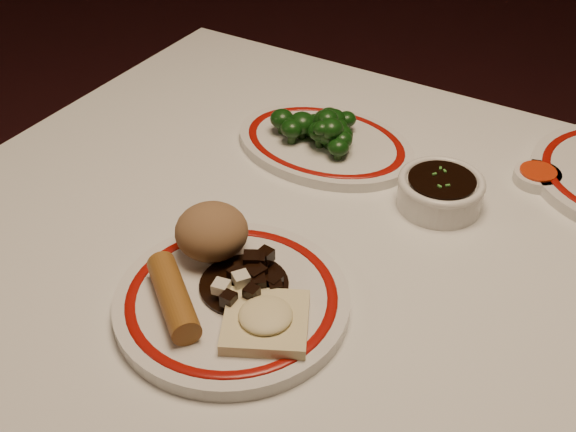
# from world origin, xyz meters

# --- Properties ---
(dining_table) EXTENTS (1.20, 0.90, 0.75)m
(dining_table) POSITION_xyz_m (0.00, 0.00, 0.66)
(dining_table) COLOR white
(dining_table) RESTS_ON ground
(main_plate) EXTENTS (0.34, 0.34, 0.02)m
(main_plate) POSITION_xyz_m (-0.11, -0.15, 0.76)
(main_plate) COLOR silver
(main_plate) RESTS_ON dining_table
(rice_mound) EXTENTS (0.09, 0.09, 0.06)m
(rice_mound) POSITION_xyz_m (-0.17, -0.10, 0.80)
(rice_mound) COLOR #8B6442
(rice_mound) RESTS_ON main_plate
(spring_roll) EXTENTS (0.11, 0.10, 0.03)m
(spring_roll) POSITION_xyz_m (-0.15, -0.20, 0.78)
(spring_roll) COLOR #955F24
(spring_roll) RESTS_ON main_plate
(fried_wonton) EXTENTS (0.12, 0.12, 0.02)m
(fried_wonton) POSITION_xyz_m (-0.05, -0.17, 0.78)
(fried_wonton) COLOR beige
(fried_wonton) RESTS_ON main_plate
(stirfry_heap) EXTENTS (0.10, 0.10, 0.03)m
(stirfry_heap) POSITION_xyz_m (-0.10, -0.13, 0.78)
(stirfry_heap) COLOR black
(stirfry_heap) RESTS_ON main_plate
(broccoli_plate) EXTENTS (0.28, 0.24, 0.02)m
(broccoli_plate) POSITION_xyz_m (-0.18, 0.19, 0.76)
(broccoli_plate) COLOR silver
(broccoli_plate) RESTS_ON dining_table
(broccoli_pile) EXTENTS (0.14, 0.10, 0.05)m
(broccoli_pile) POSITION_xyz_m (-0.18, 0.18, 0.79)
(broccoli_pile) COLOR #23471C
(broccoli_pile) RESTS_ON broccoli_plate
(soy_bowl) EXTENTS (0.11, 0.11, 0.04)m
(soy_bowl) POSITION_xyz_m (0.01, 0.14, 0.77)
(soy_bowl) COLOR silver
(soy_bowl) RESTS_ON dining_table
(sweet_sour_dish) EXTENTS (0.06, 0.06, 0.02)m
(sweet_sour_dish) POSITION_xyz_m (0.11, 0.27, 0.76)
(sweet_sour_dish) COLOR silver
(sweet_sour_dish) RESTS_ON dining_table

